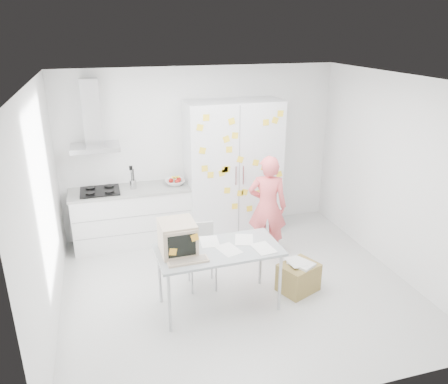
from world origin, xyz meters
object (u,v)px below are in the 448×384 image
object	(u,v)px
person	(267,207)
cardboard_box	(298,277)
chair	(201,251)
desk	(193,244)

from	to	relation	value
person	cardboard_box	world-z (taller)	person
chair	desk	bearing A→B (deg)	-107.52
person	chair	world-z (taller)	person
person	cardboard_box	distance (m)	1.19
person	desk	bearing A→B (deg)	59.01
chair	cardboard_box	distance (m)	1.32
desk	chair	size ratio (longest dim) A/B	1.74
person	cardboard_box	xyz separation A→B (m)	(0.05, -1.04, -0.58)
cardboard_box	chair	bearing A→B (deg)	156.53
desk	person	bearing A→B (deg)	35.92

